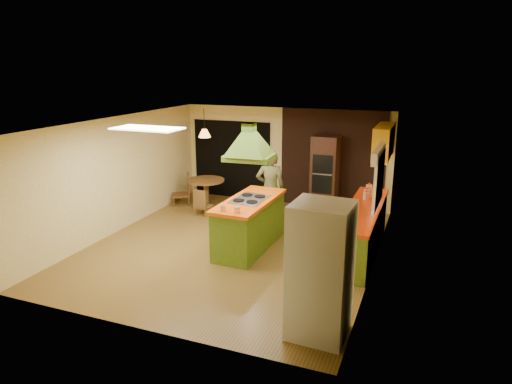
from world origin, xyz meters
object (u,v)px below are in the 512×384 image
at_px(refrigerator, 320,271).
at_px(dining_table, 206,187).
at_px(kitchen_island, 249,224).
at_px(canister_large, 369,189).
at_px(wall_oven, 325,174).
at_px(man, 270,189).

xyz_separation_m(refrigerator, dining_table, (-4.09, 4.65, -0.44)).
height_order(kitchen_island, canister_large, canister_large).
relative_size(refrigerator, wall_oven, 0.99).
height_order(refrigerator, wall_oven, wall_oven).
xyz_separation_m(kitchen_island, dining_table, (-2.09, 2.19, -0.01)).
distance_m(kitchen_island, canister_large, 2.67).
bearing_deg(wall_oven, kitchen_island, -104.78).
bearing_deg(canister_large, dining_table, 171.83).
xyz_separation_m(man, canister_large, (2.13, 0.22, 0.14)).
distance_m(kitchen_island, refrigerator, 3.20).
bearing_deg(canister_large, refrigerator, -91.04).
bearing_deg(man, refrigerator, 99.23).
xyz_separation_m(man, dining_table, (-2.04, 0.82, -0.38)).
height_order(kitchen_island, man, man).
relative_size(man, dining_table, 1.85).
bearing_deg(man, kitchen_island, 73.12).
bearing_deg(dining_table, wall_oven, 14.51).
relative_size(dining_table, canister_large, 4.87).
height_order(man, canister_large, man).
bearing_deg(dining_table, canister_large, -8.17).
bearing_deg(kitchen_island, wall_oven, 76.06).
distance_m(man, canister_large, 2.14).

